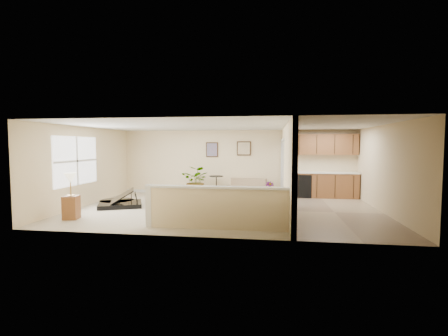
# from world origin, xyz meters

# --- Properties ---
(floor) EXTENTS (9.00, 9.00, 0.00)m
(floor) POSITION_xyz_m (0.00, 0.00, 0.00)
(floor) COLOR #BEAC94
(floor) RESTS_ON ground
(back_wall) EXTENTS (9.00, 0.04, 2.50)m
(back_wall) POSITION_xyz_m (0.00, 3.00, 1.25)
(back_wall) COLOR beige
(back_wall) RESTS_ON floor
(front_wall) EXTENTS (9.00, 0.04, 2.50)m
(front_wall) POSITION_xyz_m (0.00, -3.00, 1.25)
(front_wall) COLOR beige
(front_wall) RESTS_ON floor
(left_wall) EXTENTS (0.04, 6.00, 2.50)m
(left_wall) POSITION_xyz_m (-4.50, 0.00, 1.25)
(left_wall) COLOR beige
(left_wall) RESTS_ON floor
(right_wall) EXTENTS (0.04, 6.00, 2.50)m
(right_wall) POSITION_xyz_m (4.50, 0.00, 1.25)
(right_wall) COLOR beige
(right_wall) RESTS_ON floor
(ceiling) EXTENTS (9.00, 6.00, 0.04)m
(ceiling) POSITION_xyz_m (0.00, 0.00, 2.50)
(ceiling) COLOR beige
(ceiling) RESTS_ON back_wall
(kitchen_vinyl) EXTENTS (2.70, 6.00, 0.01)m
(kitchen_vinyl) POSITION_xyz_m (3.15, 0.00, 0.00)
(kitchen_vinyl) COLOR gray
(kitchen_vinyl) RESTS_ON floor
(interior_partition) EXTENTS (0.18, 5.99, 2.50)m
(interior_partition) POSITION_xyz_m (1.80, 0.25, 1.22)
(interior_partition) COLOR beige
(interior_partition) RESTS_ON floor
(pony_half_wall) EXTENTS (3.42, 0.22, 1.00)m
(pony_half_wall) POSITION_xyz_m (0.08, -2.30, 0.52)
(pony_half_wall) COLOR beige
(pony_half_wall) RESTS_ON floor
(left_window) EXTENTS (0.05, 2.15, 1.45)m
(left_window) POSITION_xyz_m (-4.49, -0.50, 1.45)
(left_window) COLOR white
(left_window) RESTS_ON left_wall
(wall_art_left) EXTENTS (0.48, 0.04, 0.58)m
(wall_art_left) POSITION_xyz_m (-0.95, 2.97, 1.75)
(wall_art_left) COLOR #392715
(wall_art_left) RESTS_ON back_wall
(wall_mirror) EXTENTS (0.55, 0.04, 0.55)m
(wall_mirror) POSITION_xyz_m (0.30, 2.97, 1.80)
(wall_mirror) COLOR #392715
(wall_mirror) RESTS_ON back_wall
(kitchen_cabinets) EXTENTS (2.36, 0.65, 2.33)m
(kitchen_cabinets) POSITION_xyz_m (3.19, 2.73, 0.87)
(kitchen_cabinets) COLOR brown
(kitchen_cabinets) RESTS_ON floor
(piano) EXTENTS (1.83, 1.79, 1.21)m
(piano) POSITION_xyz_m (-3.37, 0.10, 0.51)
(piano) COLOR black
(piano) RESTS_ON floor
(piano_bench) EXTENTS (0.40, 0.77, 0.51)m
(piano_bench) POSITION_xyz_m (-1.22, -0.35, 0.26)
(piano_bench) COLOR black
(piano_bench) RESTS_ON floor
(loveseat) EXTENTS (1.72, 1.23, 0.86)m
(loveseat) POSITION_xyz_m (0.36, 2.66, 0.33)
(loveseat) COLOR tan
(loveseat) RESTS_ON floor
(accent_table) EXTENTS (0.53, 0.53, 0.77)m
(accent_table) POSITION_xyz_m (-0.71, 2.54, 0.49)
(accent_table) COLOR black
(accent_table) RESTS_ON floor
(palm_plant) EXTENTS (1.20, 1.09, 1.14)m
(palm_plant) POSITION_xyz_m (-1.45, 2.40, 0.56)
(palm_plant) COLOR black
(palm_plant) RESTS_ON floor
(small_plant) EXTENTS (0.41, 0.41, 0.60)m
(small_plant) POSITION_xyz_m (1.29, 2.26, 0.25)
(small_plant) COLOR black
(small_plant) RESTS_ON floor
(lamp_stand) EXTENTS (0.41, 0.41, 1.20)m
(lamp_stand) POSITION_xyz_m (-3.81, -1.83, 0.51)
(lamp_stand) COLOR brown
(lamp_stand) RESTS_ON floor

